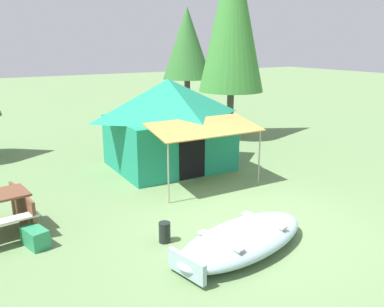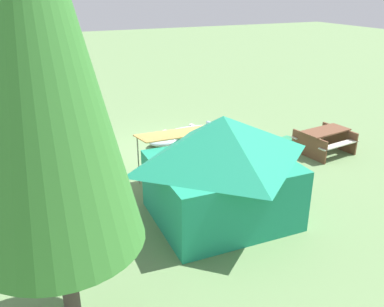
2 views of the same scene
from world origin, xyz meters
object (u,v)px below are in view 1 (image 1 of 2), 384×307
Objects in this scene: beached_rowboat at (242,239)px; cooler_box at (35,237)px; pine_tree_back_right at (233,15)px; pine_tree_far_center at (187,44)px; fuel_can at (165,232)px; canvas_cabin_tent at (169,122)px.

cooler_box is at bearing 145.95° from beached_rowboat.
pine_tree_far_center is (1.18, 5.19, -0.99)m from pine_tree_back_right.
pine_tree_back_right is at bearing 45.99° from fuel_can.
beached_rowboat is 0.43× the size of pine_tree_back_right.
cooler_box is (-4.28, -3.00, -1.14)m from canvas_cabin_tent.
beached_rowboat is at bearing -34.05° from cooler_box.
canvas_cabin_tent is at bearing 60.94° from fuel_can.
pine_tree_back_right is at bearing 55.17° from beached_rowboat.
fuel_can is at bearing -27.37° from cooler_box.
beached_rowboat is at bearing -116.57° from pine_tree_far_center.
pine_tree_far_center is at bearing 56.12° from canvas_cabin_tent.
canvas_cabin_tent is 0.57× the size of pine_tree_back_right.
beached_rowboat is 1.40m from fuel_can.
beached_rowboat is at bearing -44.99° from fuel_can.
beached_rowboat is 5.31m from canvas_cabin_tent.
fuel_can is (-2.25, -4.05, -1.12)m from canvas_cabin_tent.
canvas_cabin_tent is at bearing -123.88° from pine_tree_far_center.
pine_tree_far_center reaches higher than cooler_box.
pine_tree_back_right is (5.02, 7.21, 4.20)m from beached_rowboat.
canvas_cabin_tent is 7.42× the size of cooler_box.
cooler_box is (-3.02, 2.04, -0.06)m from beached_rowboat.
fuel_can is at bearing -119.06° from canvas_cabin_tent.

